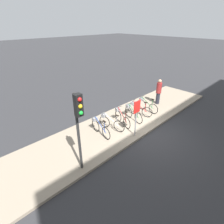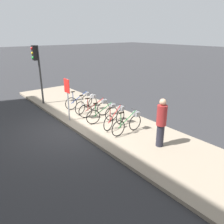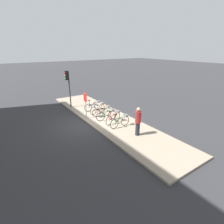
# 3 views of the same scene
# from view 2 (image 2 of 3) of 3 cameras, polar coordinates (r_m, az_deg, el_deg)

# --- Properties ---
(ground_plane) EXTENTS (120.00, 120.00, 0.00)m
(ground_plane) POSITION_cam_2_polar(r_m,az_deg,el_deg) (9.45, -10.60, -4.45)
(ground_plane) COLOR #2D2D30
(sidewalk) EXTENTS (14.22, 3.18, 0.12)m
(sidewalk) POSITION_cam_2_polar(r_m,az_deg,el_deg) (10.18, -2.73, -1.90)
(sidewalk) COLOR gray
(sidewalk) RESTS_ON ground_plane
(parked_bicycle_0) EXTENTS (0.46, 1.53, 0.95)m
(parked_bicycle_0) POSITION_cam_2_polar(r_m,az_deg,el_deg) (11.52, -8.18, 3.12)
(parked_bicycle_0) COLOR black
(parked_bicycle_0) RESTS_ON sidewalk
(parked_bicycle_1) EXTENTS (0.53, 1.50, 0.95)m
(parked_bicycle_1) POSITION_cam_2_polar(r_m,az_deg,el_deg) (10.93, -6.32, 2.27)
(parked_bicycle_1) COLOR black
(parked_bicycle_1) RESTS_ON sidewalk
(parked_bicycle_2) EXTENTS (0.56, 1.49, 0.95)m
(parked_bicycle_2) POSITION_cam_2_polar(r_m,az_deg,el_deg) (10.26, -4.09, 1.13)
(parked_bicycle_2) COLOR black
(parked_bicycle_2) RESTS_ON sidewalk
(parked_bicycle_3) EXTENTS (0.47, 1.52, 0.95)m
(parked_bicycle_3) POSITION_cam_2_polar(r_m,az_deg,el_deg) (9.58, -1.97, -0.22)
(parked_bicycle_3) COLOR black
(parked_bicycle_3) RESTS_ON sidewalk
(parked_bicycle_4) EXTENTS (0.60, 1.48, 0.95)m
(parked_bicycle_4) POSITION_cam_2_polar(r_m,az_deg,el_deg) (9.14, 1.01, -1.26)
(parked_bicycle_4) COLOR black
(parked_bicycle_4) RESTS_ON sidewalk
(parked_bicycle_5) EXTENTS (0.46, 1.54, 0.95)m
(parked_bicycle_5) POSITION_cam_2_polar(r_m,az_deg,el_deg) (8.60, 4.41, -2.73)
(parked_bicycle_5) COLOR black
(parked_bicycle_5) RESTS_ON sidewalk
(pedestrian) EXTENTS (0.34, 0.34, 1.72)m
(pedestrian) POSITION_cam_2_polar(r_m,az_deg,el_deg) (7.56, 12.74, -2.51)
(pedestrian) COLOR #23232D
(pedestrian) RESTS_ON sidewalk
(traffic_light) EXTENTS (0.24, 0.40, 3.13)m
(traffic_light) POSITION_cam_2_polar(r_m,az_deg,el_deg) (12.36, -19.06, 12.12)
(traffic_light) COLOR #2D2D2D
(traffic_light) RESTS_ON sidewalk
(sign_post) EXTENTS (0.44, 0.07, 1.89)m
(sign_post) POSITION_cam_2_polar(r_m,az_deg,el_deg) (9.68, -11.58, 4.99)
(sign_post) COLOR #99999E
(sign_post) RESTS_ON sidewalk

